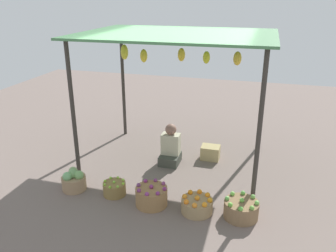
{
  "coord_description": "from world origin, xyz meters",
  "views": [
    {
      "loc": [
        1.48,
        -5.82,
        3.05
      ],
      "look_at": [
        0.0,
        -0.58,
        0.95
      ],
      "focal_mm": 37.1,
      "sensor_mm": 36.0,
      "label": 1
    }
  ],
  "objects_px": {
    "basket_cabbages": "(74,180)",
    "basket_limes": "(114,188)",
    "basket_oranges": "(197,205)",
    "basket_green_apples": "(241,209)",
    "vendor_person": "(170,148)",
    "basket_purple_onions": "(152,196)",
    "wooden_crate_near_vendor": "(210,152)"
  },
  "relations": [
    {
      "from": "vendor_person",
      "to": "basket_purple_onions",
      "type": "relative_size",
      "value": 1.6
    },
    {
      "from": "vendor_person",
      "to": "basket_oranges",
      "type": "relative_size",
      "value": 1.67
    },
    {
      "from": "basket_cabbages",
      "to": "basket_green_apples",
      "type": "xyz_separation_m",
      "value": [
        2.71,
        -0.02,
        -0.03
      ]
    },
    {
      "from": "basket_green_apples",
      "to": "basket_purple_onions",
      "type": "bearing_deg",
      "value": -177.89
    },
    {
      "from": "basket_oranges",
      "to": "wooden_crate_near_vendor",
      "type": "distance_m",
      "value": 1.81
    },
    {
      "from": "basket_cabbages",
      "to": "basket_limes",
      "type": "bearing_deg",
      "value": 2.84
    },
    {
      "from": "basket_cabbages",
      "to": "basket_green_apples",
      "type": "height_order",
      "value": "basket_cabbages"
    },
    {
      "from": "basket_cabbages",
      "to": "basket_green_apples",
      "type": "relative_size",
      "value": 0.78
    },
    {
      "from": "basket_cabbages",
      "to": "basket_purple_onions",
      "type": "xyz_separation_m",
      "value": [
        1.37,
        -0.07,
        -0.01
      ]
    },
    {
      "from": "vendor_person",
      "to": "basket_purple_onions",
      "type": "height_order",
      "value": "vendor_person"
    },
    {
      "from": "basket_purple_onions",
      "to": "basket_oranges",
      "type": "xyz_separation_m",
      "value": [
        0.7,
        0.0,
        -0.04
      ]
    },
    {
      "from": "basket_limes",
      "to": "vendor_person",
      "type": "bearing_deg",
      "value": 66.89
    },
    {
      "from": "basket_purple_onions",
      "to": "basket_oranges",
      "type": "distance_m",
      "value": 0.71
    },
    {
      "from": "basket_cabbages",
      "to": "basket_green_apples",
      "type": "distance_m",
      "value": 2.71
    },
    {
      "from": "vendor_person",
      "to": "basket_purple_onions",
      "type": "xyz_separation_m",
      "value": [
        0.1,
        -1.44,
        -0.15
      ]
    },
    {
      "from": "basket_purple_onions",
      "to": "wooden_crate_near_vendor",
      "type": "distance_m",
      "value": 1.91
    },
    {
      "from": "basket_cabbages",
      "to": "basket_oranges",
      "type": "relative_size",
      "value": 0.84
    },
    {
      "from": "basket_limes",
      "to": "basket_purple_onions",
      "type": "distance_m",
      "value": 0.68
    },
    {
      "from": "basket_limes",
      "to": "basket_green_apples",
      "type": "xyz_separation_m",
      "value": [
        2.01,
        -0.06,
        0.03
      ]
    },
    {
      "from": "basket_limes",
      "to": "basket_oranges",
      "type": "bearing_deg",
      "value": -4.38
    },
    {
      "from": "basket_cabbages",
      "to": "wooden_crate_near_vendor",
      "type": "distance_m",
      "value": 2.63
    },
    {
      "from": "basket_cabbages",
      "to": "basket_oranges",
      "type": "height_order",
      "value": "basket_cabbages"
    },
    {
      "from": "basket_oranges",
      "to": "basket_green_apples",
      "type": "distance_m",
      "value": 0.64
    },
    {
      "from": "vendor_person",
      "to": "basket_limes",
      "type": "distance_m",
      "value": 1.46
    },
    {
      "from": "vendor_person",
      "to": "basket_green_apples",
      "type": "height_order",
      "value": "vendor_person"
    },
    {
      "from": "basket_limes",
      "to": "basket_green_apples",
      "type": "height_order",
      "value": "basket_green_apples"
    },
    {
      "from": "vendor_person",
      "to": "basket_cabbages",
      "type": "relative_size",
      "value": 1.99
    },
    {
      "from": "vendor_person",
      "to": "basket_oranges",
      "type": "distance_m",
      "value": 1.66
    },
    {
      "from": "basket_oranges",
      "to": "basket_green_apples",
      "type": "height_order",
      "value": "basket_green_apples"
    },
    {
      "from": "basket_purple_onions",
      "to": "wooden_crate_near_vendor",
      "type": "bearing_deg",
      "value": 71.41
    },
    {
      "from": "basket_limes",
      "to": "wooden_crate_near_vendor",
      "type": "distance_m",
      "value": 2.13
    },
    {
      "from": "vendor_person",
      "to": "basket_oranges",
      "type": "xyz_separation_m",
      "value": [
        0.8,
        -1.44,
        -0.18
      ]
    }
  ]
}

